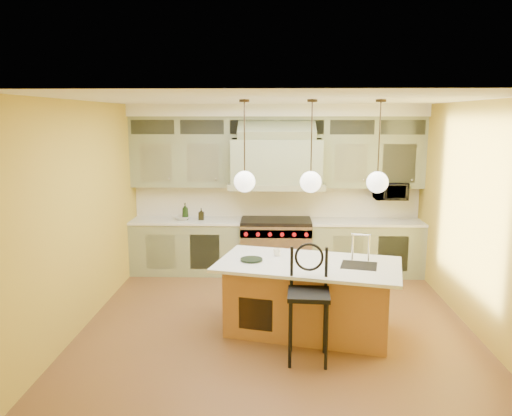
{
  "coord_description": "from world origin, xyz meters",
  "views": [
    {
      "loc": [
        -0.05,
        -6.24,
        2.7
      ],
      "look_at": [
        -0.29,
        0.7,
        1.42
      ],
      "focal_mm": 35.0,
      "sensor_mm": 36.0,
      "label": 1
    }
  ],
  "objects_px": {
    "range": "(276,246)",
    "microwave": "(390,191)",
    "counter_stool": "(309,295)",
    "kitchen_island": "(309,296)"
  },
  "relations": [
    {
      "from": "kitchen_island",
      "to": "counter_stool",
      "type": "bearing_deg",
      "value": -81.25
    },
    {
      "from": "counter_stool",
      "to": "microwave",
      "type": "height_order",
      "value": "microwave"
    },
    {
      "from": "kitchen_island",
      "to": "microwave",
      "type": "relative_size",
      "value": 4.49
    },
    {
      "from": "range",
      "to": "microwave",
      "type": "height_order",
      "value": "microwave"
    },
    {
      "from": "kitchen_island",
      "to": "microwave",
      "type": "bearing_deg",
      "value": 71.65
    },
    {
      "from": "kitchen_island",
      "to": "counter_stool",
      "type": "relative_size",
      "value": 1.86
    },
    {
      "from": "counter_stool",
      "to": "microwave",
      "type": "relative_size",
      "value": 2.41
    },
    {
      "from": "kitchen_island",
      "to": "counter_stool",
      "type": "distance_m",
      "value": 0.78
    },
    {
      "from": "counter_stool",
      "to": "kitchen_island",
      "type": "bearing_deg",
      "value": 88.8
    },
    {
      "from": "range",
      "to": "microwave",
      "type": "xyz_separation_m",
      "value": [
        1.95,
        0.11,
        0.96
      ]
    }
  ]
}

